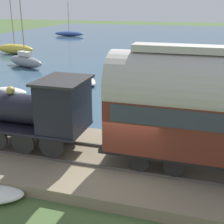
% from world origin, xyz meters
% --- Properties ---
extents(ground_plane, '(200.00, 200.00, 0.00)m').
position_xyz_m(ground_plane, '(0.00, 0.00, 0.00)').
color(ground_plane, '#476033').
extents(harbor_water, '(80.00, 80.00, 0.01)m').
position_xyz_m(harbor_water, '(43.93, 0.00, 0.00)').
color(harbor_water, '#38566B').
rests_on(harbor_water, ground).
extents(rail_embankment, '(5.63, 56.00, 0.55)m').
position_xyz_m(rail_embankment, '(0.81, 0.00, 0.22)').
color(rail_embankment, '#84755B').
rests_on(rail_embankment, ground).
extents(steam_locomotive, '(2.32, 5.22, 3.56)m').
position_xyz_m(steam_locomotive, '(0.81, 3.87, 2.25)').
color(steam_locomotive, black).
rests_on(steam_locomotive, rail_embankment).
extents(sailboat_yellow, '(1.74, 5.52, 9.07)m').
position_xyz_m(sailboat_yellow, '(25.65, 21.47, 0.68)').
color(sailboat_yellow, gold).
rests_on(sailboat_yellow, harbor_water).
extents(sailboat_gray, '(3.11, 5.28, 6.74)m').
position_xyz_m(sailboat_gray, '(18.38, 15.47, 0.66)').
color(sailboat_gray, gray).
rests_on(sailboat_gray, harbor_water).
extents(sailboat_blue, '(1.85, 6.06, 6.29)m').
position_xyz_m(sailboat_blue, '(48.22, 23.88, 0.50)').
color(sailboat_blue, '#335199').
rests_on(sailboat_blue, harbor_water).
extents(rowboat_near_shore, '(1.60, 2.94, 0.39)m').
position_xyz_m(rowboat_near_shore, '(9.29, 11.10, 0.20)').
color(rowboat_near_shore, silver).
rests_on(rowboat_near_shore, harbor_water).
extents(rowboat_far_out, '(2.10, 2.04, 0.54)m').
position_xyz_m(rowboat_far_out, '(10.78, 7.80, 0.28)').
color(rowboat_far_out, silver).
rests_on(rowboat_far_out, harbor_water).
extents(rowboat_off_pier, '(2.41, 2.25, 0.50)m').
position_xyz_m(rowboat_off_pier, '(12.24, -3.40, 0.26)').
color(rowboat_off_pier, silver).
rests_on(rowboat_off_pier, harbor_water).
extents(rowboat_mid_harbor, '(2.92, 2.30, 0.49)m').
position_xyz_m(rowboat_mid_harbor, '(13.58, 6.55, 0.25)').
color(rowboat_mid_harbor, '#B7B2A3').
rests_on(rowboat_mid_harbor, harbor_water).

